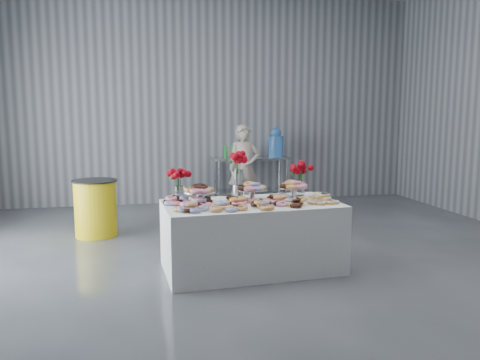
# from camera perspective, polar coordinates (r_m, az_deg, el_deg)

# --- Properties ---
(ground) EXTENTS (9.00, 9.00, 0.00)m
(ground) POSITION_cam_1_polar(r_m,az_deg,el_deg) (5.04, 4.38, -11.86)
(ground) COLOR #37393E
(ground) RESTS_ON ground
(room_walls) EXTENTS (8.04, 9.04, 4.02)m
(room_walls) POSITION_cam_1_polar(r_m,az_deg,el_deg) (4.83, 1.19, 19.08)
(room_walls) COLOR gray
(room_walls) RESTS_ON ground
(display_table) EXTENTS (1.96, 1.12, 0.75)m
(display_table) POSITION_cam_1_polar(r_m,az_deg,el_deg) (5.21, 1.40, -6.86)
(display_table) COLOR white
(display_table) RESTS_ON ground
(prep_table) EXTENTS (1.50, 0.60, 0.90)m
(prep_table) POSITION_cam_1_polar(r_m,az_deg,el_deg) (8.95, 1.29, 1.01)
(prep_table) COLOR silver
(prep_table) RESTS_ON ground
(donut_mounds) EXTENTS (1.85, 0.92, 0.09)m
(donut_mounds) POSITION_cam_1_polar(r_m,az_deg,el_deg) (5.07, 1.55, -2.41)
(donut_mounds) COLOR gold
(donut_mounds) RESTS_ON display_table
(cake_stand_left) EXTENTS (0.36, 0.36, 0.17)m
(cake_stand_left) POSITION_cam_1_polar(r_m,az_deg,el_deg) (5.12, -4.97, -1.26)
(cake_stand_left) COLOR silver
(cake_stand_left) RESTS_ON display_table
(cake_stand_mid) EXTENTS (0.36, 0.36, 0.17)m
(cake_stand_mid) POSITION_cam_1_polar(r_m,az_deg,el_deg) (5.26, 1.47, -0.98)
(cake_stand_mid) COLOR silver
(cake_stand_mid) RESTS_ON display_table
(cake_stand_right) EXTENTS (0.36, 0.36, 0.17)m
(cake_stand_right) POSITION_cam_1_polar(r_m,az_deg,el_deg) (5.42, 6.52, -0.75)
(cake_stand_right) COLOR silver
(cake_stand_right) RESTS_ON display_table
(danish_pile) EXTENTS (0.48, 0.48, 0.11)m
(danish_pile) POSITION_cam_1_polar(r_m,az_deg,el_deg) (5.25, 9.77, -2.06)
(danish_pile) COLOR white
(danish_pile) RESTS_ON display_table
(bouquet_left) EXTENTS (0.26, 0.26, 0.42)m
(bouquet_left) POSITION_cam_1_polar(r_m,az_deg,el_deg) (5.16, -7.38, 0.54)
(bouquet_left) COLOR white
(bouquet_left) RESTS_ON display_table
(bouquet_right) EXTENTS (0.26, 0.26, 0.42)m
(bouquet_right) POSITION_cam_1_polar(r_m,az_deg,el_deg) (5.60, 7.40, 1.12)
(bouquet_right) COLOR white
(bouquet_right) RESTS_ON display_table
(bouquet_center) EXTENTS (0.26, 0.26, 0.57)m
(bouquet_center) POSITION_cam_1_polar(r_m,az_deg,el_deg) (5.39, -0.16, 1.81)
(bouquet_center) COLOR silver
(bouquet_center) RESTS_ON display_table
(water_jug) EXTENTS (0.28, 0.28, 0.55)m
(water_jug) POSITION_cam_1_polar(r_m,az_deg,el_deg) (9.02, 4.40, 4.43)
(water_jug) COLOR #448DE9
(water_jug) RESTS_ON prep_table
(drink_bottles) EXTENTS (0.54, 0.08, 0.27)m
(drink_bottles) POSITION_cam_1_polar(r_m,az_deg,el_deg) (8.74, -0.60, 3.58)
(drink_bottles) COLOR #268C33
(drink_bottles) RESTS_ON prep_table
(person) EXTENTS (0.56, 0.37, 1.53)m
(person) POSITION_cam_1_polar(r_m,az_deg,el_deg) (8.26, 0.50, 1.46)
(person) COLOR #CC8C93
(person) RESTS_ON ground
(trash_barrel) EXTENTS (0.63, 0.63, 0.80)m
(trash_barrel) POSITION_cam_1_polar(r_m,az_deg,el_deg) (6.91, -17.19, -3.27)
(trash_barrel) COLOR yellow
(trash_barrel) RESTS_ON ground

